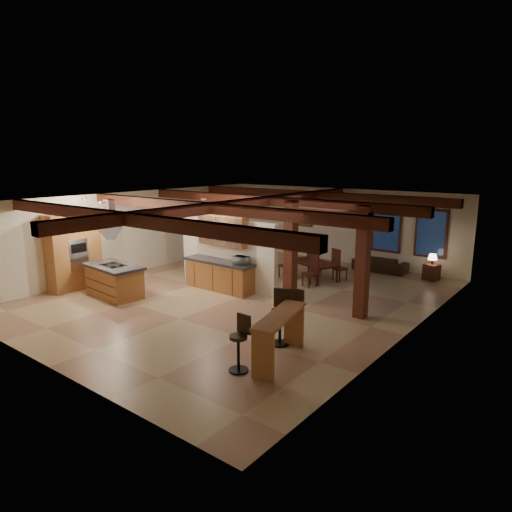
{
  "coord_description": "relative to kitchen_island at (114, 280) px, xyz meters",
  "views": [
    {
      "loc": [
        8.41,
        -10.06,
        4.08
      ],
      "look_at": [
        0.16,
        0.5,
        1.17
      ],
      "focal_mm": 32.0,
      "sensor_mm": 36.0,
      "label": 1
    }
  ],
  "objects": [
    {
      "name": "timber_posts",
      "position": [
        5.51,
        2.82,
        1.28
      ],
      "size": [
        2.5,
        0.3,
        2.9
      ],
      "color": "#431D10",
      "rests_on": "ground"
    },
    {
      "name": "dining_chairs",
      "position": [
        3.66,
        5.32,
        0.08
      ],
      "size": [
        2.16,
        2.16,
        1.11
      ],
      "color": "#431D10",
      "rests_on": "ground"
    },
    {
      "name": "back_counter",
      "position": [
        2.01,
        2.43,
        -0.01
      ],
      "size": [
        2.5,
        0.66,
        0.94
      ],
      "color": "#9A5B31",
      "rests_on": "ground"
    },
    {
      "name": "partition_wall",
      "position": [
        2.01,
        2.82,
        0.61
      ],
      "size": [
        3.8,
        0.18,
        2.2
      ],
      "primitive_type": "cube",
      "color": "white",
      "rests_on": "ground"
    },
    {
      "name": "bar_stool_b",
      "position": [
        5.97,
        0.11,
        0.14
      ],
      "size": [
        0.47,
        0.48,
        1.24
      ],
      "color": "black",
      "rests_on": "ground"
    },
    {
      "name": "range_hood",
      "position": [
        0.0,
        0.0,
        1.3
      ],
      "size": [
        1.1,
        1.1,
        1.4
      ],
      "color": "silver",
      "rests_on": "room_walls"
    },
    {
      "name": "back_windows",
      "position": [
        5.81,
        8.25,
        1.01
      ],
      "size": [
        2.7,
        0.07,
        1.7
      ],
      "color": "#431D10",
      "rests_on": "room_walls"
    },
    {
      "name": "microwave",
      "position": [
        2.91,
        2.43,
        0.58
      ],
      "size": [
        0.48,
        0.34,
        0.25
      ],
      "primitive_type": "imported",
      "rotation": [
        0.0,
        0.0,
        3.22
      ],
      "color": "silver",
      "rests_on": "back_counter"
    },
    {
      "name": "table_lamp",
      "position": [
        6.9,
        7.71,
        0.31
      ],
      "size": [
        0.3,
        0.3,
        0.36
      ],
      "color": "black",
      "rests_on": "side_table"
    },
    {
      "name": "recessed_cans",
      "position": [
        0.48,
        0.39,
        2.38
      ],
      "size": [
        3.16,
        2.46,
        0.03
      ],
      "color": "silver",
      "rests_on": "room_walls"
    },
    {
      "name": "sofa",
      "position": [
        5.02,
        7.82,
        -0.21
      ],
      "size": [
        1.93,
        0.8,
        0.56
      ],
      "primitive_type": "imported",
      "rotation": [
        0.0,
        0.0,
        3.17
      ],
      "color": "black",
      "rests_on": "ground"
    },
    {
      "name": "ceiling_beams",
      "position": [
        3.01,
        2.32,
        2.27
      ],
      "size": [
        10.0,
        12.0,
        0.28
      ],
      "color": "#431D10",
      "rests_on": "room_walls"
    },
    {
      "name": "ground",
      "position": [
        3.01,
        2.32,
        -0.49
      ],
      "size": [
        12.0,
        12.0,
        0.0
      ],
      "primitive_type": "plane",
      "color": "tan",
      "rests_on": "ground"
    },
    {
      "name": "dining_table",
      "position": [
        3.66,
        5.32,
        -0.19
      ],
      "size": [
        1.94,
        1.52,
        0.6
      ],
      "primitive_type": "imported",
      "rotation": [
        0.0,
        0.0,
        -0.38
      ],
      "color": "#3E170F",
      "rests_on": "ground"
    },
    {
      "name": "side_table",
      "position": [
        6.9,
        7.71,
        -0.22
      ],
      "size": [
        0.54,
        0.54,
        0.54
      ],
      "primitive_type": "cube",
      "rotation": [
        0.0,
        0.0,
        -0.29
      ],
      "color": "#431D10",
      "rests_on": "ground"
    },
    {
      "name": "room_walls",
      "position": [
        3.01,
        2.32,
        1.29
      ],
      "size": [
        12.0,
        12.0,
        12.0
      ],
      "color": "white",
      "rests_on": "ground"
    },
    {
      "name": "bar_counter",
      "position": [
        6.47,
        -0.63,
        0.19
      ],
      "size": [
        0.93,
        1.98,
        1.01
      ],
      "color": "#9A5B31",
      "rests_on": "ground"
    },
    {
      "name": "pantry_cabinet",
      "position": [
        -1.65,
        -0.28,
        0.71
      ],
      "size": [
        0.67,
        1.6,
        2.4
      ],
      "color": "#9A5B31",
      "rests_on": "ground"
    },
    {
      "name": "bar_stool_a",
      "position": [
        6.1,
        -1.44,
        0.08
      ],
      "size": [
        0.39,
        0.39,
        1.12
      ],
      "color": "black",
      "rests_on": "ground"
    },
    {
      "name": "kitchen_island",
      "position": [
        0.0,
        0.0,
        0.0
      ],
      "size": [
        2.03,
        1.21,
        0.97
      ],
      "color": "#9A5B31",
      "rests_on": "ground"
    },
    {
      "name": "framed_art",
      "position": [
        1.51,
        8.26,
        1.21
      ],
      "size": [
        0.65,
        0.05,
        0.85
      ],
      "color": "#431D10",
      "rests_on": "room_walls"
    },
    {
      "name": "upper_display_cabinet",
      "position": [
        2.01,
        2.63,
        1.36
      ],
      "size": [
        1.8,
        0.36,
        0.95
      ],
      "color": "#9A5B31",
      "rests_on": "partition_wall"
    },
    {
      "name": "bar_stool_c",
      "position": [
        6.12,
        0.42,
        0.12
      ],
      "size": [
        0.42,
        0.42,
        1.19
      ],
      "color": "black",
      "rests_on": "ground"
    }
  ]
}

